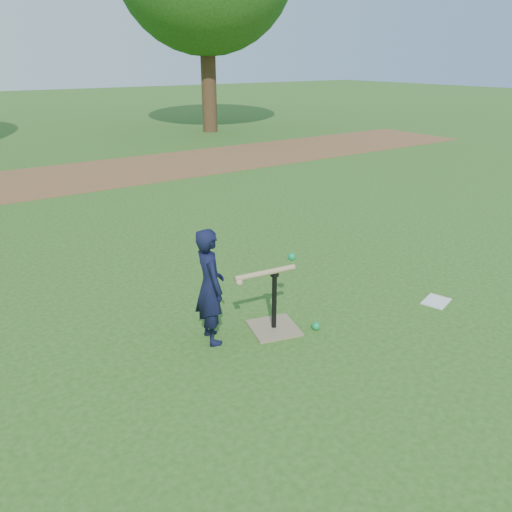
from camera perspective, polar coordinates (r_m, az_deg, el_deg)
ground at (r=4.76m, az=-1.74°, el=-8.62°), size 80.00×80.00×0.00m
dirt_strip at (r=11.44m, az=-22.82°, el=7.99°), size 24.00×3.00×0.01m
child at (r=4.40m, az=-5.29°, el=-3.48°), size 0.32×0.43×1.07m
wiffle_ball_ground at (r=4.80m, az=6.88°, el=-7.94°), size 0.08×0.08×0.08m
clipboard at (r=5.63m, az=19.90°, el=-4.89°), size 0.35×0.31×0.01m
batting_tee at (r=4.75m, az=2.07°, el=-7.18°), size 0.53×0.53×0.61m
swing_action at (r=4.47m, az=1.44°, el=-1.64°), size 0.73×0.19×0.12m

